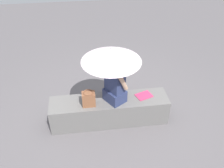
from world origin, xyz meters
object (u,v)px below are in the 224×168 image
handbag_black (89,99)px  parasol (111,55)px  magazine (144,96)px  person_seated (115,82)px

handbag_black → parasol: bearing=13.8°
magazine → parasol: bearing=162.8°
person_seated → handbag_black: (-0.45, -0.07, -0.25)m
parasol → magazine: bearing=2.0°
person_seated → handbag_black: person_seated is taller
parasol → handbag_black: size_ratio=3.68×
person_seated → handbag_black: 0.52m
person_seated → magazine: 0.66m
parasol → magazine: parasol is taller
parasol → handbag_black: (-0.39, -0.10, -0.76)m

